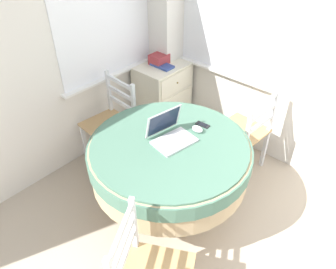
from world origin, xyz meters
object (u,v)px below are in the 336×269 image
at_px(dining_chair_near_back_window, 112,123).
at_px(storage_box, 159,59).
at_px(corner_cabinet, 163,96).
at_px(book_on_cabinet, 162,66).
at_px(computer_mouse, 197,129).
at_px(dining_chair_near_right_window, 245,132).
at_px(cell_phone, 203,125).
at_px(round_dining_table, 170,157).
at_px(laptop, 170,134).

xyz_separation_m(dining_chair_near_back_window, storage_box, (0.79, 0.09, 0.38)).
relative_size(dining_chair_near_back_window, corner_cabinet, 1.16).
height_order(dining_chair_near_back_window, book_on_cabinet, dining_chair_near_back_window).
height_order(computer_mouse, dining_chair_near_right_window, dining_chair_near_right_window).
bearing_deg(dining_chair_near_back_window, book_on_cabinet, 1.36).
bearing_deg(storage_box, dining_chair_near_back_window, -173.48).
distance_m(computer_mouse, dining_chair_near_right_window, 0.72).
height_order(computer_mouse, storage_box, storage_box).
xyz_separation_m(cell_phone, book_on_cabinet, (0.55, 0.95, 0.02)).
height_order(round_dining_table, storage_box, storage_box).
distance_m(cell_phone, book_on_cabinet, 1.10).
distance_m(dining_chair_near_back_window, storage_box, 0.88).
xyz_separation_m(round_dining_table, laptop, (0.04, 0.03, 0.19)).
xyz_separation_m(round_dining_table, storage_box, (0.94, 0.98, 0.21)).
xyz_separation_m(computer_mouse, storage_box, (0.68, 1.05, 0.05)).
relative_size(cell_phone, storage_box, 0.63).
bearing_deg(cell_phone, laptop, 167.22).
distance_m(computer_mouse, dining_chair_near_back_window, 1.02).
distance_m(round_dining_table, book_on_cabinet, 1.29).
distance_m(dining_chair_near_back_window, corner_cabinet, 0.80).
xyz_separation_m(corner_cabinet, storage_box, (-0.01, 0.04, 0.44)).
bearing_deg(laptop, cell_phone, -12.78).
height_order(round_dining_table, corner_cabinet, corner_cabinet).
bearing_deg(dining_chair_near_back_window, storage_box, 6.52).
relative_size(computer_mouse, corner_cabinet, 0.12).
bearing_deg(laptop, dining_chair_near_right_window, -12.63).
xyz_separation_m(laptop, cell_phone, (0.31, -0.07, -0.04)).
xyz_separation_m(computer_mouse, cell_phone, (0.10, 0.02, -0.02)).
height_order(cell_phone, book_on_cabinet, book_on_cabinet).
bearing_deg(dining_chair_near_right_window, round_dining_table, 169.62).
xyz_separation_m(round_dining_table, dining_chair_near_right_window, (0.89, -0.16, -0.17)).
bearing_deg(round_dining_table, storage_box, 46.31).
distance_m(round_dining_table, cell_phone, 0.38).
bearing_deg(cell_phone, dining_chair_near_back_window, 102.18).
bearing_deg(dining_chair_near_right_window, cell_phone, 167.46).
height_order(laptop, corner_cabinet, laptop).
xyz_separation_m(corner_cabinet, book_on_cabinet, (-0.04, -0.03, 0.40)).
relative_size(cell_phone, dining_chair_near_right_window, 0.13).
distance_m(cell_phone, storage_box, 1.18).
height_order(round_dining_table, dining_chair_near_back_window, dining_chair_near_back_window).
bearing_deg(storage_box, corner_cabinet, -76.32).
relative_size(round_dining_table, cell_phone, 10.65).
bearing_deg(dining_chair_near_back_window, laptop, -97.31).
height_order(laptop, dining_chair_near_right_window, laptop).
relative_size(dining_chair_near_right_window, book_on_cabinet, 3.68).
bearing_deg(computer_mouse, book_on_cabinet, 56.27).
bearing_deg(book_on_cabinet, corner_cabinet, 39.34).
xyz_separation_m(dining_chair_near_back_window, dining_chair_near_right_window, (0.74, -1.05, 0.00)).
distance_m(corner_cabinet, storage_box, 0.44).
distance_m(corner_cabinet, book_on_cabinet, 0.40).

